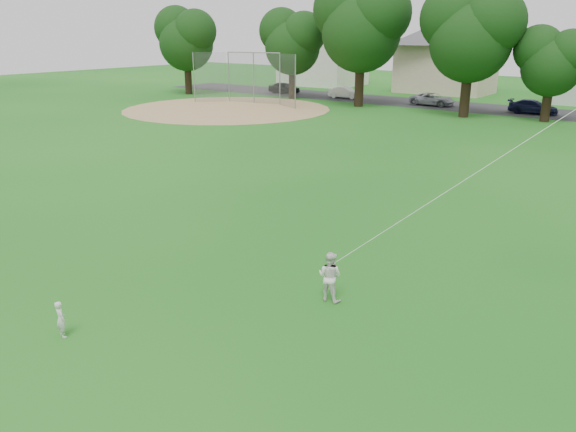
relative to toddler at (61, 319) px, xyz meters
The scene contains 6 objects.
ground 3.67m from the toddler, 43.31° to the left, with size 160.00×160.00×0.00m, color #135514.
dirt_infield 38.41m from the toddler, 127.44° to the left, with size 18.00×18.00×0.02m, color #9E7F51.
toddler is the anchor object (origin of this frame).
older_boy 6.45m from the toddler, 53.46° to the left, with size 0.64×0.50×1.32m, color white.
kite 9.59m from the toddler, 46.98° to the left, with size 2.90×2.01×7.21m.
baseball_backstop 42.16m from the toddler, 124.83° to the left, with size 10.37×3.39×4.61m.
Camera 1 is at (8.22, -8.37, 6.64)m, focal length 35.00 mm.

